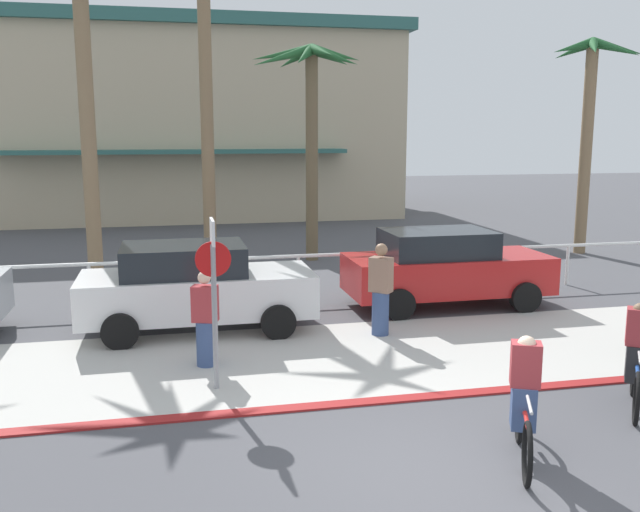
{
  "coord_description": "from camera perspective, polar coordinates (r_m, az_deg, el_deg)",
  "views": [
    {
      "loc": [
        -2.86,
        -6.75,
        3.8
      ],
      "look_at": [
        -0.04,
        6.0,
        1.44
      ],
      "focal_mm": 38.93,
      "sensor_mm": 36.0,
      "label": 1
    }
  ],
  "objects": [
    {
      "name": "ground_plane",
      "position": [
        17.41,
        -2.7,
        -2.39
      ],
      "size": [
        80.0,
        80.0,
        0.0
      ],
      "primitive_type": "plane",
      "color": "#4C4C51"
    },
    {
      "name": "sidewalk_strip",
      "position": [
        11.93,
        2.1,
        -8.3
      ],
      "size": [
        44.0,
        4.0,
        0.02
      ],
      "primitive_type": "cube",
      "color": "beige",
      "rests_on": "ground"
    },
    {
      "name": "curb_paint",
      "position": [
        10.13,
        5.0,
        -11.76
      ],
      "size": [
        44.0,
        0.24,
        0.03
      ],
      "primitive_type": "cube",
      "color": "maroon",
      "rests_on": "ground"
    },
    {
      "name": "building_backdrop",
      "position": [
        34.53,
        -12.02,
        10.76
      ],
      "size": [
        20.17,
        12.98,
        8.47
      ],
      "color": "#BCAD8E",
      "rests_on": "ground"
    },
    {
      "name": "rail_fence",
      "position": [
        15.79,
        -1.8,
        -0.6
      ],
      "size": [
        18.32,
        0.08,
        1.04
      ],
      "color": "white",
      "rests_on": "ground"
    },
    {
      "name": "stop_sign_bike_lane",
      "position": [
        10.17,
        -8.73,
        -1.94
      ],
      "size": [
        0.52,
        0.56,
        2.56
      ],
      "color": "gray",
      "rests_on": "ground"
    },
    {
      "name": "palm_tree_3",
      "position": [
        17.48,
        -19.02,
        15.9
      ],
      "size": [
        3.25,
        3.16,
        7.56
      ],
      "color": "#846B4C",
      "rests_on": "ground"
    },
    {
      "name": "palm_tree_4",
      "position": [
        20.03,
        -9.38,
        16.85
      ],
      "size": [
        3.18,
        3.2,
        8.63
      ],
      "color": "#846B4C",
      "rests_on": "ground"
    },
    {
      "name": "palm_tree_5",
      "position": [
        20.48,
        -0.77,
        13.29
      ],
      "size": [
        3.33,
        2.89,
        6.25
      ],
      "color": "brown",
      "rests_on": "ground"
    },
    {
      "name": "palm_tree_6",
      "position": [
        23.2,
        21.4,
        12.02
      ],
      "size": [
        3.13,
        2.77,
        6.59
      ],
      "color": "#846B4C",
      "rests_on": "ground"
    },
    {
      "name": "car_white_1",
      "position": [
        13.48,
        -10.27,
        -2.49
      ],
      "size": [
        4.4,
        2.02,
        1.69
      ],
      "color": "white",
      "rests_on": "ground"
    },
    {
      "name": "car_red_2",
      "position": [
        15.39,
        10.22,
        -0.91
      ],
      "size": [
        4.4,
        2.02,
        1.69
      ],
      "color": "red",
      "rests_on": "ground"
    },
    {
      "name": "cyclist_blue_0",
      "position": [
        10.68,
        24.61,
        -7.63
      ],
      "size": [
        1.09,
        1.53,
        1.5
      ],
      "color": "black",
      "rests_on": "ground"
    },
    {
      "name": "cyclist_red_1",
      "position": [
        8.6,
        16.43,
        -11.37
      ],
      "size": [
        0.79,
        1.69,
        1.5
      ],
      "color": "black",
      "rests_on": "ground"
    },
    {
      "name": "pedestrian_0",
      "position": [
        11.44,
        -9.39,
        -5.48
      ],
      "size": [
        0.46,
        0.41,
        1.59
      ],
      "color": "#384C7A",
      "rests_on": "ground"
    },
    {
      "name": "pedestrian_1",
      "position": [
        13.01,
        5.01,
        -3.06
      ],
      "size": [
        0.47,
        0.46,
        1.76
      ],
      "color": "#384C7A",
      "rests_on": "ground"
    }
  ]
}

